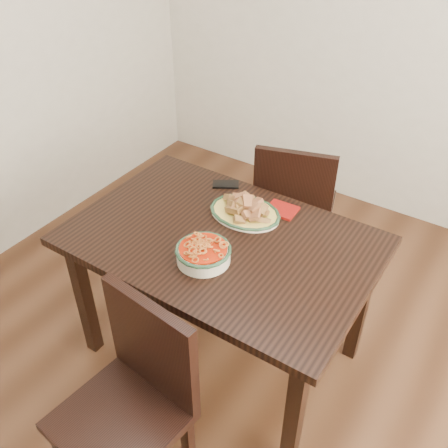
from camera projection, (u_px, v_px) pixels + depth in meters
The scene contains 9 objects.
floor at pixel (240, 365), 2.53m from camera, with size 3.50×3.50×0.00m, color #3D2213.
wall_back at pixel (403, 18), 2.90m from camera, with size 3.50×0.10×2.60m, color beige.
dining_table at pixel (222, 253), 2.21m from camera, with size 1.31×0.87×0.75m.
chair_far at pixel (294, 205), 2.79m from camera, with size 0.52×0.52×0.89m.
chair_near at pixel (135, 394), 1.82m from camera, with size 0.46×0.46×0.89m.
fish_plate at pixel (245, 207), 2.26m from camera, with size 0.33×0.26×0.11m.
noodle_bowl at pixel (203, 252), 2.01m from camera, with size 0.23×0.23×0.08m.
smartphone at pixel (226, 184), 2.48m from camera, with size 0.13×0.07×0.01m, color black.
napkin at pixel (282, 210), 2.31m from camera, with size 0.14×0.11×0.01m, color maroon.
Camera 1 is at (0.80, -1.36, 2.10)m, focal length 40.00 mm.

